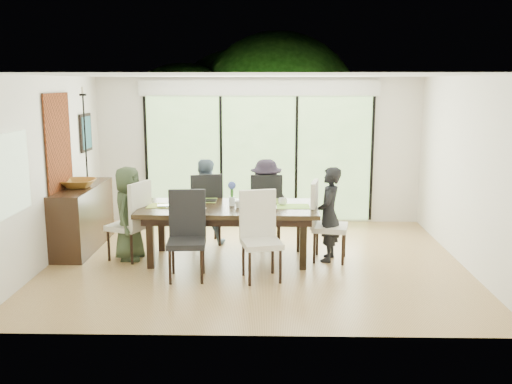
{
  "coord_description": "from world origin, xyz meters",
  "views": [
    {
      "loc": [
        0.19,
        -8.06,
        2.61
      ],
      "look_at": [
        0.0,
        0.25,
        1.0
      ],
      "focal_mm": 40.0,
      "sensor_mm": 36.0,
      "label": 1
    }
  ],
  "objects_px": {
    "sideboard": "(83,217)",
    "chair_left_end": "(128,220)",
    "vase": "(232,201)",
    "person_far_left": "(204,202)",
    "cup_a": "(182,200)",
    "person_left_end": "(129,213)",
    "chair_near_right": "(262,236)",
    "cup_c": "(283,202)",
    "table_top": "(228,208)",
    "chair_far_left": "(205,208)",
    "chair_near_left": "(186,236)",
    "person_right_end": "(329,214)",
    "person_far_right": "(266,202)",
    "chair_far_right": "(266,208)",
    "chair_right_end": "(330,221)",
    "cup_b": "(238,204)",
    "bowl": "(78,183)",
    "laptop": "(170,206)"
  },
  "relations": [
    {
      "from": "person_far_right",
      "to": "table_top",
      "type": "bearing_deg",
      "value": 41.86
    },
    {
      "from": "chair_near_left",
      "to": "person_left_end",
      "type": "bearing_deg",
      "value": 134.54
    },
    {
      "from": "chair_left_end",
      "to": "chair_far_left",
      "type": "relative_size",
      "value": 1.0
    },
    {
      "from": "chair_far_left",
      "to": "person_right_end",
      "type": "distance_m",
      "value": 2.11
    },
    {
      "from": "chair_far_left",
      "to": "person_far_left",
      "type": "distance_m",
      "value": 0.1
    },
    {
      "from": "cup_a",
      "to": "person_left_end",
      "type": "bearing_deg",
      "value": -169.11
    },
    {
      "from": "table_top",
      "to": "sideboard",
      "type": "bearing_deg",
      "value": 166.86
    },
    {
      "from": "chair_far_right",
      "to": "sideboard",
      "type": "height_order",
      "value": "chair_far_right"
    },
    {
      "from": "vase",
      "to": "chair_near_right",
      "type": "bearing_deg",
      "value": -63.94
    },
    {
      "from": "chair_far_right",
      "to": "cup_c",
      "type": "xyz_separation_m",
      "value": [
        0.25,
        -0.75,
        0.27
      ]
    },
    {
      "from": "chair_right_end",
      "to": "person_far_left",
      "type": "height_order",
      "value": "person_far_left"
    },
    {
      "from": "laptop",
      "to": "cup_b",
      "type": "relative_size",
      "value": 3.3
    },
    {
      "from": "chair_left_end",
      "to": "bowl",
      "type": "distance_m",
      "value": 1.07
    },
    {
      "from": "person_far_right",
      "to": "bowl",
      "type": "bearing_deg",
      "value": -7.17
    },
    {
      "from": "chair_near_right",
      "to": "cup_c",
      "type": "height_order",
      "value": "chair_near_right"
    },
    {
      "from": "chair_far_right",
      "to": "vase",
      "type": "height_order",
      "value": "chair_far_right"
    },
    {
      "from": "person_far_right",
      "to": "sideboard",
      "type": "distance_m",
      "value": 2.93
    },
    {
      "from": "chair_far_right",
      "to": "cup_c",
      "type": "bearing_deg",
      "value": 106.72
    },
    {
      "from": "cup_b",
      "to": "sideboard",
      "type": "bearing_deg",
      "value": 165.46
    },
    {
      "from": "chair_near_right",
      "to": "cup_a",
      "type": "height_order",
      "value": "chair_near_right"
    },
    {
      "from": "chair_near_right",
      "to": "cup_c",
      "type": "bearing_deg",
      "value": 58.89
    },
    {
      "from": "person_right_end",
      "to": "vase",
      "type": "distance_m",
      "value": 1.44
    },
    {
      "from": "chair_right_end",
      "to": "cup_b",
      "type": "distance_m",
      "value": 1.38
    },
    {
      "from": "chair_left_end",
      "to": "chair_far_right",
      "type": "relative_size",
      "value": 1.0
    },
    {
      "from": "table_top",
      "to": "person_far_right",
      "type": "relative_size",
      "value": 1.86
    },
    {
      "from": "person_far_left",
      "to": "vase",
      "type": "distance_m",
      "value": 0.94
    },
    {
      "from": "chair_right_end",
      "to": "chair_near_left",
      "type": "relative_size",
      "value": 1.0
    },
    {
      "from": "sideboard",
      "to": "chair_left_end",
      "type": "bearing_deg",
      "value": -32.71
    },
    {
      "from": "cup_c",
      "to": "vase",
      "type": "bearing_deg",
      "value": -176.19
    },
    {
      "from": "chair_far_left",
      "to": "bowl",
      "type": "distance_m",
      "value": 2.0
    },
    {
      "from": "vase",
      "to": "bowl",
      "type": "height_order",
      "value": "bowl"
    },
    {
      "from": "table_top",
      "to": "chair_near_left",
      "type": "xyz_separation_m",
      "value": [
        -0.5,
        -0.87,
        -0.18
      ]
    },
    {
      "from": "chair_left_end",
      "to": "person_right_end",
      "type": "relative_size",
      "value": 0.85
    },
    {
      "from": "chair_right_end",
      "to": "person_far_right",
      "type": "height_order",
      "value": "person_far_right"
    },
    {
      "from": "chair_near_right",
      "to": "person_far_left",
      "type": "bearing_deg",
      "value": 105.28
    },
    {
      "from": "chair_right_end",
      "to": "person_left_end",
      "type": "relative_size",
      "value": 0.85
    },
    {
      "from": "vase",
      "to": "cup_a",
      "type": "height_order",
      "value": "vase"
    },
    {
      "from": "chair_far_left",
      "to": "cup_a",
      "type": "distance_m",
      "value": 0.79
    },
    {
      "from": "chair_near_left",
      "to": "person_right_end",
      "type": "distance_m",
      "value": 2.17
    },
    {
      "from": "vase",
      "to": "person_far_left",
      "type": "bearing_deg",
      "value": 122.66
    },
    {
      "from": "person_far_left",
      "to": "chair_left_end",
      "type": "bearing_deg",
      "value": 29.94
    },
    {
      "from": "vase",
      "to": "chair_far_right",
      "type": "bearing_deg",
      "value": 57.99
    },
    {
      "from": "table_top",
      "to": "cup_c",
      "type": "bearing_deg",
      "value": 7.13
    },
    {
      "from": "chair_near_right",
      "to": "person_right_end",
      "type": "relative_size",
      "value": 0.85
    },
    {
      "from": "person_right_end",
      "to": "sideboard",
      "type": "relative_size",
      "value": 0.79
    },
    {
      "from": "person_far_left",
      "to": "person_right_end",
      "type": "bearing_deg",
      "value": 148.34
    },
    {
      "from": "laptop",
      "to": "cup_b",
      "type": "distance_m",
      "value": 1.0
    },
    {
      "from": "chair_left_end",
      "to": "laptop",
      "type": "height_order",
      "value": "chair_left_end"
    },
    {
      "from": "table_top",
      "to": "chair_far_left",
      "type": "relative_size",
      "value": 2.18
    },
    {
      "from": "chair_right_end",
      "to": "cup_b",
      "type": "height_order",
      "value": "chair_right_end"
    }
  ]
}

